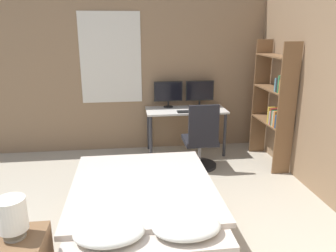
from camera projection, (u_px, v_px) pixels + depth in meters
The scene contains 10 objects.
wall_back at pixel (155, 70), 5.49m from camera, with size 12.00×0.08×2.70m.
bed at pixel (144, 211), 3.29m from camera, with size 1.44×1.94×0.59m.
bedside_lamp at pixel (12, 215), 2.30m from camera, with size 0.21×0.21×0.31m.
desk at pixel (186, 115), 5.40m from camera, with size 1.31×0.59×0.75m.
monitor_left at pixel (168, 93), 5.45m from camera, with size 0.48×0.16×0.43m.
monitor_right at pixel (200, 92), 5.52m from camera, with size 0.48×0.16×0.43m.
keyboard at pixel (188, 112), 5.19m from camera, with size 0.35×0.13×0.02m.
computer_mouse at pixel (204, 110), 5.22m from camera, with size 0.07×0.05×0.04m.
office_chair at pixel (201, 143), 4.84m from camera, with size 0.52×0.52×1.01m.
bookshelf at pixel (276, 101), 4.82m from camera, with size 0.26×0.92×1.87m.
Camera 1 is at (-0.50, -1.63, 2.02)m, focal length 35.00 mm.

